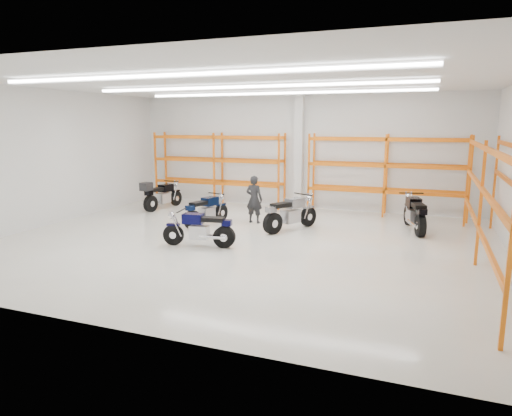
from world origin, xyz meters
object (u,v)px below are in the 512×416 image
at_px(motorcycle_back_b, 205,211).
at_px(motorcycle_main, 202,230).
at_px(motorcycle_back_c, 289,214).
at_px(motorcycle_back_d, 415,215).
at_px(motorcycle_back_a, 160,196).
at_px(structural_column, 299,152).
at_px(standing_man, 254,199).

bearing_deg(motorcycle_back_b, motorcycle_main, -64.81).
relative_size(motorcycle_back_c, motorcycle_back_d, 0.92).
xyz_separation_m(motorcycle_main, motorcycle_back_d, (5.45, 4.06, 0.06)).
bearing_deg(motorcycle_back_a, motorcycle_main, -46.62).
relative_size(motorcycle_back_d, structural_column, 0.51).
xyz_separation_m(motorcycle_back_b, structural_column, (2.03, 4.25, 1.77)).
xyz_separation_m(standing_man, structural_column, (0.65, 3.26, 1.43)).
distance_m(motorcycle_main, standing_man, 3.44).
height_order(motorcycle_back_c, motorcycle_back_d, motorcycle_back_d).
height_order(motorcycle_back_b, motorcycle_back_d, motorcycle_back_d).
xyz_separation_m(motorcycle_back_a, standing_man, (4.37, -0.97, 0.26)).
xyz_separation_m(motorcycle_main, motorcycle_back_b, (-1.14, 2.42, 0.00)).
height_order(motorcycle_back_a, motorcycle_back_d, motorcycle_back_a).
distance_m(motorcycle_main, motorcycle_back_c, 3.20).
xyz_separation_m(motorcycle_back_d, structural_column, (-4.56, 2.62, 1.71)).
relative_size(motorcycle_back_b, motorcycle_back_d, 0.90).
relative_size(motorcycle_back_a, standing_man, 1.39).
bearing_deg(motorcycle_back_d, standing_man, -172.95).
distance_m(motorcycle_back_b, structural_column, 5.03).
height_order(motorcycle_main, motorcycle_back_d, motorcycle_back_d).
bearing_deg(motorcycle_back_d, motorcycle_back_a, 178.08).
bearing_deg(motorcycle_back_c, structural_column, 101.42).
height_order(motorcycle_back_b, motorcycle_back_c, motorcycle_back_c).
xyz_separation_m(motorcycle_main, motorcycle_back_c, (1.69, 2.72, 0.05)).
bearing_deg(structural_column, motorcycle_back_d, -29.85).
height_order(motorcycle_back_b, standing_man, standing_man).
height_order(motorcycle_main, motorcycle_back_c, motorcycle_back_c).
height_order(motorcycle_main, motorcycle_back_b, motorcycle_back_b).
bearing_deg(motorcycle_back_c, motorcycle_back_b, -173.89).
bearing_deg(motorcycle_main, standing_man, 86.04).
xyz_separation_m(motorcycle_main, structural_column, (0.89, 6.67, 1.77)).
xyz_separation_m(motorcycle_back_b, motorcycle_back_d, (6.59, 1.64, 0.05)).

